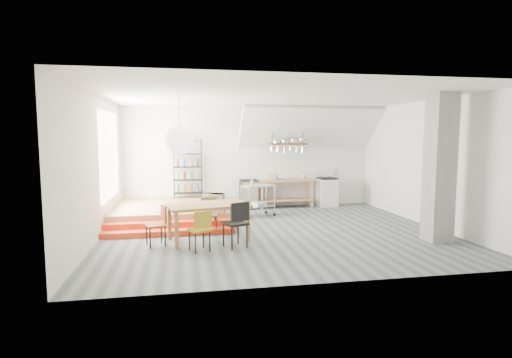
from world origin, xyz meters
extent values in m
plane|color=#495355|center=(0.00, 0.00, 0.00)|extent=(8.00, 8.00, 0.00)
cube|color=silver|center=(0.00, 3.50, 1.60)|extent=(8.00, 0.04, 3.20)
cube|color=silver|center=(-4.00, 0.00, 1.60)|extent=(0.04, 7.00, 3.20)
cube|color=silver|center=(4.00, 0.00, 1.60)|extent=(0.04, 7.00, 3.20)
cube|color=white|center=(0.00, 0.00, 3.20)|extent=(8.00, 7.00, 0.02)
cube|color=white|center=(1.80, 2.90, 2.55)|extent=(4.40, 1.44, 1.32)
cube|color=white|center=(-3.98, 1.50, 1.80)|extent=(0.02, 2.50, 2.20)
cube|color=#A17350|center=(-2.50, 2.00, 0.20)|extent=(3.00, 3.00, 0.40)
cube|color=#E6401B|center=(-2.50, 0.05, 0.07)|extent=(3.00, 0.35, 0.13)
cube|color=#E6401B|center=(-2.50, 0.40, 0.13)|extent=(3.00, 0.35, 0.27)
cube|color=gray|center=(3.30, -1.50, 1.60)|extent=(0.50, 0.50, 3.20)
cube|color=#A17350|center=(1.10, 3.15, 0.88)|extent=(1.80, 0.60, 0.06)
cube|color=#A17350|center=(1.10, 3.15, 0.25)|extent=(1.70, 0.55, 0.04)
cube|color=#A17350|center=(1.92, 3.37, 0.43)|extent=(0.06, 0.06, 0.86)
cube|color=#A17350|center=(0.28, 3.37, 0.43)|extent=(0.06, 0.06, 0.86)
cube|color=#A17350|center=(1.92, 2.93, 0.43)|extent=(0.06, 0.06, 0.86)
cube|color=#A17350|center=(0.28, 2.93, 0.43)|extent=(0.06, 0.06, 0.86)
cube|color=white|center=(2.50, 3.15, 0.45)|extent=(0.60, 0.60, 0.90)
cube|color=black|center=(2.50, 3.15, 0.92)|extent=(0.58, 0.58, 0.03)
cube|color=white|center=(2.50, 3.43, 1.05)|extent=(0.60, 0.05, 0.25)
cylinder|color=black|center=(2.64, 3.29, 0.94)|extent=(0.18, 0.18, 0.02)
cylinder|color=black|center=(2.36, 3.29, 0.94)|extent=(0.18, 0.18, 0.02)
cylinder|color=black|center=(2.64, 3.01, 0.94)|extent=(0.18, 0.18, 0.02)
cylinder|color=black|center=(2.36, 3.01, 0.94)|extent=(0.18, 0.18, 0.02)
cube|color=#41281A|center=(1.10, 2.95, 2.05)|extent=(1.20, 0.50, 0.05)
cylinder|color=black|center=(0.60, 2.95, 2.62)|extent=(0.02, 0.02, 1.15)
cylinder|color=black|center=(1.60, 2.95, 2.62)|extent=(0.02, 0.02, 1.15)
cylinder|color=silver|center=(0.60, 2.90, 1.91)|extent=(0.16, 0.16, 0.12)
cylinder|color=silver|center=(0.80, 2.90, 1.89)|extent=(0.20, 0.20, 0.16)
cylinder|color=silver|center=(1.00, 2.90, 1.87)|extent=(0.16, 0.16, 0.20)
cylinder|color=silver|center=(1.20, 2.90, 1.91)|extent=(0.20, 0.20, 0.12)
cylinder|color=silver|center=(1.40, 2.90, 1.89)|extent=(0.16, 0.16, 0.16)
cylinder|color=silver|center=(1.60, 2.90, 1.87)|extent=(0.20, 0.20, 0.20)
cylinder|color=black|center=(-1.58, 3.38, 1.30)|extent=(0.02, 0.02, 1.80)
cylinder|color=black|center=(-2.42, 3.38, 1.30)|extent=(0.02, 0.02, 1.80)
cylinder|color=black|center=(-1.58, 3.02, 1.30)|extent=(0.02, 0.02, 1.80)
cylinder|color=black|center=(-2.42, 3.02, 1.30)|extent=(0.02, 0.02, 1.80)
cube|color=black|center=(-2.00, 3.20, 0.55)|extent=(0.88, 0.38, 0.02)
cube|color=black|center=(-2.00, 3.20, 0.95)|extent=(0.88, 0.38, 0.02)
cube|color=black|center=(-2.00, 3.20, 1.35)|extent=(0.88, 0.38, 0.02)
cube|color=black|center=(-2.00, 3.20, 1.75)|extent=(0.88, 0.38, 0.02)
cube|color=black|center=(-2.00, 3.20, 2.15)|extent=(0.88, 0.38, 0.03)
cylinder|color=#348335|center=(-2.00, 3.20, 0.69)|extent=(0.07, 0.07, 0.24)
cylinder|color=olive|center=(-2.00, 3.20, 1.09)|extent=(0.07, 0.07, 0.24)
cylinder|color=brown|center=(-2.00, 3.20, 1.49)|extent=(0.07, 0.07, 0.24)
cube|color=#A17350|center=(-1.40, 0.75, 0.55)|extent=(0.60, 0.40, 0.03)
cylinder|color=black|center=(-1.13, 0.92, 0.47)|extent=(0.02, 0.02, 0.13)
cylinder|color=black|center=(-1.67, 0.92, 0.47)|extent=(0.02, 0.02, 0.13)
cylinder|color=black|center=(-1.13, 0.58, 0.47)|extent=(0.02, 0.02, 0.13)
cylinder|color=black|center=(-1.67, 0.58, 0.47)|extent=(0.02, 0.02, 0.13)
sphere|color=white|center=(-2.20, -0.72, 2.20)|extent=(0.60, 0.60, 0.60)
cube|color=olive|center=(-1.61, -0.59, 0.78)|extent=(1.88, 1.30, 0.06)
cube|color=olive|center=(-0.94, -0.03, 0.38)|extent=(0.09, 0.09, 0.75)
cube|color=olive|center=(-2.46, -0.35, 0.38)|extent=(0.09, 0.09, 0.75)
cube|color=olive|center=(-0.77, -0.83, 0.38)|extent=(0.09, 0.09, 0.75)
cube|color=olive|center=(-2.29, -1.15, 0.38)|extent=(0.09, 0.09, 0.75)
cube|color=#9E871B|center=(-1.84, -1.36, 0.43)|extent=(0.50, 0.50, 0.04)
cube|color=#9E871B|center=(-1.77, -1.51, 0.67)|extent=(0.35, 0.17, 0.33)
cylinder|color=black|center=(-1.92, -1.55, 0.21)|extent=(0.03, 0.03, 0.42)
cylinder|color=black|center=(-1.64, -1.44, 0.21)|extent=(0.03, 0.03, 0.42)
cylinder|color=black|center=(-2.04, -1.27, 0.21)|extent=(0.03, 0.03, 0.42)
cylinder|color=black|center=(-1.75, -1.16, 0.21)|extent=(0.03, 0.03, 0.42)
cube|color=black|center=(-1.10, -1.20, 0.49)|extent=(0.58, 0.58, 0.04)
cube|color=black|center=(-1.02, -1.38, 0.77)|extent=(0.40, 0.20, 0.38)
cylinder|color=black|center=(-1.20, -1.43, 0.24)|extent=(0.03, 0.03, 0.48)
cylinder|color=black|center=(-0.87, -1.29, 0.24)|extent=(0.03, 0.03, 0.48)
cylinder|color=black|center=(-1.33, -1.11, 0.24)|extent=(0.03, 0.03, 0.48)
cylinder|color=black|center=(-1.01, -0.97, 0.24)|extent=(0.03, 0.03, 0.48)
cube|color=brown|center=(-1.55, 0.13, 0.43)|extent=(0.38, 0.38, 0.04)
cube|color=brown|center=(-1.55, 0.31, 0.66)|extent=(0.36, 0.04, 0.33)
cylinder|color=black|center=(-1.40, 0.29, 0.21)|extent=(0.03, 0.03, 0.42)
cylinder|color=black|center=(-1.70, 0.28, 0.21)|extent=(0.03, 0.03, 0.42)
cylinder|color=black|center=(-1.39, -0.02, 0.21)|extent=(0.03, 0.03, 0.42)
cylinder|color=black|center=(-1.70, -0.02, 0.21)|extent=(0.03, 0.03, 0.42)
cube|color=#9D3B16|center=(-2.72, -0.83, 0.43)|extent=(0.49, 0.49, 0.04)
cube|color=#9D3B16|center=(-2.55, -0.77, 0.68)|extent=(0.15, 0.36, 0.34)
cylinder|color=black|center=(-2.53, -0.93, 0.21)|extent=(0.03, 0.03, 0.42)
cylinder|color=black|center=(-2.62, -0.63, 0.21)|extent=(0.03, 0.03, 0.42)
cylinder|color=black|center=(-2.82, -1.02, 0.21)|extent=(0.03, 0.03, 0.42)
cylinder|color=black|center=(-2.91, -0.73, 0.21)|extent=(0.03, 0.03, 0.42)
cube|color=silver|center=(-0.04, 1.89, 0.88)|extent=(1.02, 0.79, 0.04)
cube|color=silver|center=(-0.04, 1.89, 0.30)|extent=(1.02, 0.79, 0.03)
cylinder|color=silver|center=(0.27, 2.24, 0.45)|extent=(0.03, 0.03, 0.86)
sphere|color=black|center=(0.27, 2.24, 0.04)|extent=(0.08, 0.08, 0.08)
cylinder|color=silver|center=(-0.52, 1.94, 0.45)|extent=(0.03, 0.03, 0.86)
sphere|color=black|center=(-0.52, 1.94, 0.04)|extent=(0.08, 0.08, 0.08)
cylinder|color=silver|center=(0.43, 1.83, 0.45)|extent=(0.03, 0.03, 0.86)
sphere|color=black|center=(0.43, 1.83, 0.04)|extent=(0.08, 0.08, 0.08)
cylinder|color=silver|center=(-0.36, 1.53, 0.45)|extent=(0.03, 0.03, 0.86)
sphere|color=black|center=(-0.36, 1.53, 0.04)|extent=(0.08, 0.08, 0.08)
cube|color=black|center=(-0.09, 3.20, 0.46)|extent=(0.54, 0.54, 0.92)
imported|color=beige|center=(-1.40, 0.75, 0.71)|extent=(0.59, 0.48, 0.29)
imported|color=silver|center=(0.86, 3.10, 0.94)|extent=(0.21, 0.21, 0.05)
camera|label=1|loc=(-2.12, -9.21, 2.26)|focal=28.00mm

